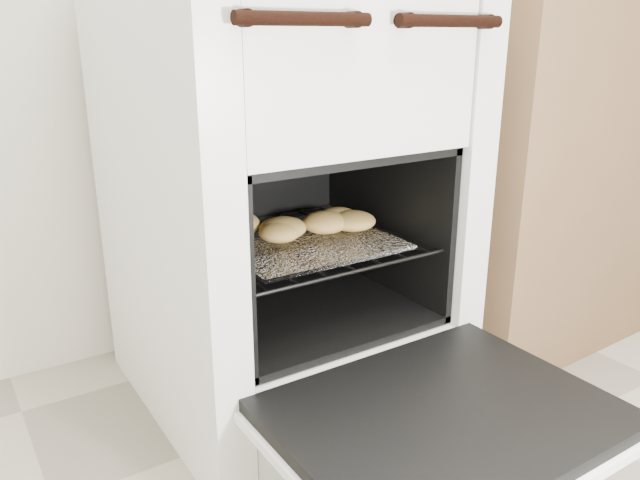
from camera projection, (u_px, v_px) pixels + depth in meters
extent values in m
cube|color=white|center=(279.00, 193.00, 1.36)|extent=(0.62, 0.66, 0.95)
cylinder|color=black|center=(305.00, 19.00, 0.90)|extent=(0.23, 0.02, 0.02)
cylinder|color=black|center=(451.00, 21.00, 1.05)|extent=(0.23, 0.02, 0.02)
cube|color=black|center=(444.00, 415.00, 1.01)|extent=(0.54, 0.41, 0.02)
cube|color=white|center=(443.00, 425.00, 1.02)|extent=(0.56, 0.43, 0.02)
cylinder|color=black|center=(201.00, 261.00, 1.21)|extent=(0.01, 0.43, 0.01)
cylinder|color=black|center=(381.00, 225.00, 1.44)|extent=(0.01, 0.43, 0.01)
cylinder|color=black|center=(356.00, 271.00, 1.16)|extent=(0.44, 0.01, 0.01)
cylinder|color=black|center=(254.00, 219.00, 1.49)|extent=(0.44, 0.01, 0.01)
cylinder|color=black|center=(218.00, 258.00, 1.23)|extent=(0.01, 0.41, 0.01)
cylinder|color=black|center=(246.00, 252.00, 1.26)|extent=(0.01, 0.41, 0.01)
cylinder|color=black|center=(273.00, 247.00, 1.29)|extent=(0.01, 0.41, 0.01)
cylinder|color=black|center=(299.00, 242.00, 1.32)|extent=(0.01, 0.41, 0.01)
cylinder|color=black|center=(323.00, 237.00, 1.35)|extent=(0.01, 0.41, 0.01)
cylinder|color=black|center=(347.00, 232.00, 1.39)|extent=(0.01, 0.41, 0.01)
cylinder|color=black|center=(369.00, 228.00, 1.42)|extent=(0.01, 0.41, 0.01)
cube|color=white|center=(304.00, 242.00, 1.30)|extent=(0.35, 0.31, 0.01)
ellipsoid|color=#E0AE59|center=(338.00, 217.00, 1.39)|extent=(0.12, 0.12, 0.04)
ellipsoid|color=#E0AE59|center=(234.00, 224.00, 1.32)|extent=(0.16, 0.16, 0.05)
ellipsoid|color=#E0AE59|center=(352.00, 221.00, 1.36)|extent=(0.11, 0.11, 0.04)
ellipsoid|color=#E0AE59|center=(280.00, 232.00, 1.29)|extent=(0.12, 0.12, 0.04)
ellipsoid|color=#E0AE59|center=(283.00, 228.00, 1.31)|extent=(0.14, 0.14, 0.04)
ellipsoid|color=#E0AE59|center=(324.00, 222.00, 1.34)|extent=(0.11, 0.11, 0.05)
cube|color=brown|center=(538.00, 156.00, 1.80)|extent=(0.96, 0.66, 0.94)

